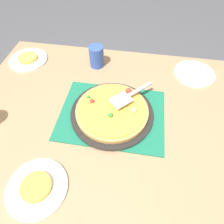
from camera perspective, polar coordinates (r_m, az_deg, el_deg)
ground_plane at (r=1.55m, az=0.00°, el=-17.52°), size 8.00×8.00×0.00m
dining_table at (r=0.98m, az=0.00°, el=-4.62°), size 1.40×1.00×0.75m
placemat at (r=0.88m, az=0.00°, el=-0.67°), size 0.48×0.36×0.01m
pizza_pan at (r=0.87m, az=0.00°, el=-0.28°), size 0.38×0.38×0.01m
pizza at (r=0.86m, az=0.09°, el=0.60°), size 0.33×0.33×0.05m
plate_near_left at (r=0.78m, az=-21.55°, el=-20.38°), size 0.22×0.22×0.01m
plate_far_right at (r=1.27m, az=-23.81°, el=14.21°), size 0.22×0.22×0.01m
plate_side at (r=1.17m, az=23.51°, el=10.58°), size 0.22×0.22×0.01m
served_slice_left at (r=0.77m, az=-21.86°, el=-20.07°), size 0.11×0.11×0.02m
served_slice_right at (r=1.26m, az=-24.00°, el=14.67°), size 0.11×0.11×0.02m
cup_far at (r=1.10m, az=-4.66°, el=16.28°), size 0.08×0.08×0.12m
pizza_server at (r=0.87m, az=5.21°, el=5.04°), size 0.19×0.19×0.01m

